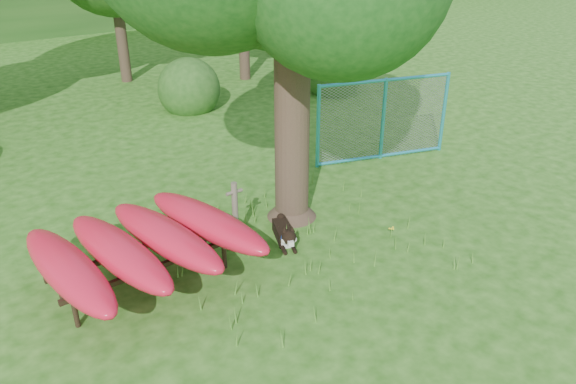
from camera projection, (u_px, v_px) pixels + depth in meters
ground at (320, 281)px, 8.79m from camera, size 80.00×80.00×0.00m
wooden_post at (235, 211)px, 9.57m from camera, size 0.31×0.11×1.14m
kayak_rack at (143, 244)px, 8.37m from camera, size 3.34×2.96×0.96m
husky_dog at (285, 234)px, 9.72m from camera, size 0.57×1.02×0.48m
fence_section at (383, 119)px, 12.75m from camera, size 3.17×0.94×3.17m
wildflower_clump at (392, 229)px, 9.88m from camera, size 0.10×0.10×0.21m
shrub_right at (333, 92)px, 17.97m from camera, size 1.80×1.80×1.80m
shrub_mid at (191, 109)px, 16.47m from camera, size 1.80×1.80×1.80m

